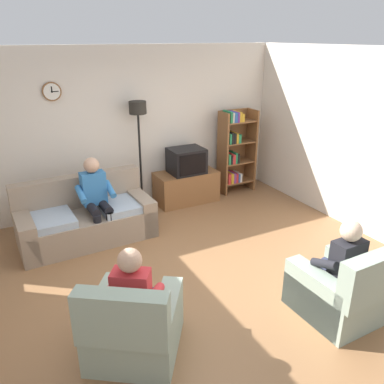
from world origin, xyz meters
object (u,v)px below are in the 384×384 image
(bookshelf, at_px, (234,150))
(armchair_near_bookshelf, at_px, (341,291))
(tv_stand, at_px, (186,187))
(floor_lamp, at_px, (139,126))
(couch, at_px, (86,219))
(person_on_couch, at_px, (96,196))
(person_in_left_armchair, at_px, (135,293))
(armchair_near_window, at_px, (134,327))
(person_in_right_armchair, at_px, (339,262))
(tv, at_px, (187,161))

(bookshelf, relative_size, armchair_near_bookshelf, 1.74)
(tv_stand, xyz_separation_m, floor_lamp, (-0.81, 0.10, 1.17))
(couch, bearing_deg, tv_stand, 16.89)
(tv_stand, bearing_deg, floor_lamp, 173.03)
(couch, bearing_deg, floor_lamp, 31.25)
(person_on_couch, bearing_deg, person_in_left_armchair, -96.30)
(person_on_couch, height_order, person_in_left_armchair, person_on_couch)
(couch, height_order, armchair_near_window, same)
(person_in_left_armchair, bearing_deg, person_on_couch, 83.70)
(tv_stand, height_order, person_in_right_armchair, person_in_right_armchair)
(tv, distance_m, armchair_near_window, 3.72)
(couch, height_order, person_on_couch, person_on_couch)
(armchair_near_window, height_order, armchair_near_bookshelf, same)
(tv, xyz_separation_m, bookshelf, (1.06, 0.09, 0.03))
(armchair_near_window, height_order, person_on_couch, person_on_couch)
(armchair_near_window, bearing_deg, person_in_left_armchair, 55.73)
(tv, bearing_deg, bookshelf, 5.00)
(couch, xyz_separation_m, floor_lamp, (1.14, 0.69, 1.14))
(bookshelf, relative_size, person_on_couch, 1.27)
(person_on_couch, bearing_deg, bookshelf, 15.14)
(armchair_near_bookshelf, bearing_deg, tv_stand, 90.99)
(couch, height_order, floor_lamp, floor_lamp)
(floor_lamp, bearing_deg, person_in_left_armchair, -111.68)
(person_in_right_armchair, bearing_deg, armchair_near_bookshelf, -89.01)
(bookshelf, distance_m, floor_lamp, 1.97)
(tv, distance_m, armchair_near_bookshelf, 3.58)
(couch, distance_m, bookshelf, 3.12)
(couch, distance_m, floor_lamp, 1.75)
(person_on_couch, distance_m, person_in_left_armchair, 2.31)
(armchair_near_window, relative_size, armchair_near_bookshelf, 1.31)
(person_on_couch, bearing_deg, tv_stand, 21.43)
(floor_lamp, height_order, person_in_left_armchair, floor_lamp)
(person_in_right_armchair, bearing_deg, bookshelf, 74.30)
(armchair_near_window, bearing_deg, couch, 86.71)
(armchair_near_bookshelf, bearing_deg, person_in_left_armchair, 164.78)
(bookshelf, relative_size, floor_lamp, 0.85)
(floor_lamp, xyz_separation_m, person_on_couch, (-0.98, -0.80, -0.75))
(bookshelf, xyz_separation_m, person_in_right_armchair, (-1.00, -3.55, -0.20))
(person_in_right_armchair, bearing_deg, person_on_couch, 123.64)
(floor_lamp, xyz_separation_m, armchair_near_window, (-1.28, -3.17, -1.16))
(tv, relative_size, person_on_couch, 0.48)
(armchair_near_bookshelf, height_order, person_in_left_armchair, person_in_left_armchair)
(floor_lamp, bearing_deg, person_in_right_armchair, -76.32)
(person_in_left_armchair, bearing_deg, person_in_right_armchair, -12.94)
(couch, xyz_separation_m, person_on_couch, (0.16, -0.11, 0.39))
(person_on_couch, xyz_separation_m, person_in_left_armchair, (-0.25, -2.29, -0.09))
(couch, distance_m, person_in_left_armchair, 2.42)
(bookshelf, bearing_deg, person_in_right_armchair, -105.70)
(tv, distance_m, person_in_right_armchair, 3.46)
(tv_stand, relative_size, floor_lamp, 0.59)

